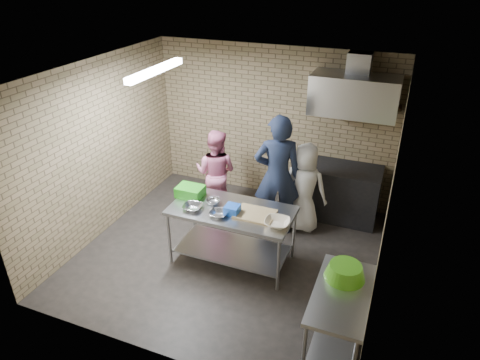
% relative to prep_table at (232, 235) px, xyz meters
% --- Properties ---
extents(floor, '(4.20, 4.20, 0.00)m').
position_rel_prep_table_xyz_m(floor, '(-0.11, 0.13, -0.43)').
color(floor, black).
rests_on(floor, ground).
extents(ceiling, '(4.20, 4.20, 0.00)m').
position_rel_prep_table_xyz_m(ceiling, '(-0.11, 0.13, 2.27)').
color(ceiling, black).
rests_on(ceiling, ground).
extents(back_wall, '(4.20, 0.06, 2.70)m').
position_rel_prep_table_xyz_m(back_wall, '(-0.11, 2.13, 0.92)').
color(back_wall, '#937C5B').
rests_on(back_wall, ground).
extents(front_wall, '(4.20, 0.06, 2.70)m').
position_rel_prep_table_xyz_m(front_wall, '(-0.11, -1.87, 0.92)').
color(front_wall, '#937C5B').
rests_on(front_wall, ground).
extents(left_wall, '(0.06, 4.00, 2.70)m').
position_rel_prep_table_xyz_m(left_wall, '(-2.21, 0.13, 0.92)').
color(left_wall, '#937C5B').
rests_on(left_wall, ground).
extents(right_wall, '(0.06, 4.00, 2.70)m').
position_rel_prep_table_xyz_m(right_wall, '(1.99, 0.13, 0.92)').
color(right_wall, '#937C5B').
rests_on(right_wall, ground).
extents(prep_table, '(1.71, 0.86, 0.86)m').
position_rel_prep_table_xyz_m(prep_table, '(0.00, 0.00, 0.00)').
color(prep_table, silver).
rests_on(prep_table, floor).
extents(side_counter, '(0.60, 1.20, 0.75)m').
position_rel_prep_table_xyz_m(side_counter, '(1.69, -0.97, -0.05)').
color(side_counter, silver).
rests_on(side_counter, floor).
extents(stove, '(1.20, 0.70, 0.90)m').
position_rel_prep_table_xyz_m(stove, '(1.24, 1.78, 0.02)').
color(stove, black).
rests_on(stove, floor).
extents(range_hood, '(1.30, 0.60, 0.60)m').
position_rel_prep_table_xyz_m(range_hood, '(1.24, 1.83, 1.67)').
color(range_hood, silver).
rests_on(range_hood, back_wall).
extents(hood_duct, '(0.35, 0.30, 0.30)m').
position_rel_prep_table_xyz_m(hood_duct, '(1.24, 1.98, 2.12)').
color(hood_duct, '#A5A8AD').
rests_on(hood_duct, back_wall).
extents(wall_shelf, '(0.80, 0.20, 0.04)m').
position_rel_prep_table_xyz_m(wall_shelf, '(1.54, 2.02, 1.49)').
color(wall_shelf, '#3F2B19').
rests_on(wall_shelf, back_wall).
extents(fluorescent_fixture, '(0.10, 1.25, 0.08)m').
position_rel_prep_table_xyz_m(fluorescent_fixture, '(-1.11, 0.13, 2.21)').
color(fluorescent_fixture, white).
rests_on(fluorescent_fixture, ceiling).
extents(green_crate, '(0.38, 0.29, 0.15)m').
position_rel_prep_table_xyz_m(green_crate, '(-0.70, 0.12, 0.50)').
color(green_crate, '#24921B').
rests_on(green_crate, prep_table).
extents(blue_tub, '(0.19, 0.19, 0.12)m').
position_rel_prep_table_xyz_m(blue_tub, '(0.05, -0.10, 0.49)').
color(blue_tub, blue).
rests_on(blue_tub, prep_table).
extents(cutting_board, '(0.52, 0.40, 0.03)m').
position_rel_prep_table_xyz_m(cutting_board, '(0.35, -0.02, 0.44)').
color(cutting_board, tan).
rests_on(cutting_board, prep_table).
extents(mixing_bowl_a, '(0.29, 0.29, 0.07)m').
position_rel_prep_table_xyz_m(mixing_bowl_a, '(-0.50, -0.20, 0.46)').
color(mixing_bowl_a, '#ABADB2').
rests_on(mixing_bowl_a, prep_table).
extents(mixing_bowl_b, '(0.22, 0.22, 0.06)m').
position_rel_prep_table_xyz_m(mixing_bowl_b, '(-0.30, 0.05, 0.46)').
color(mixing_bowl_b, '#B1B3B8').
rests_on(mixing_bowl_b, prep_table).
extents(mixing_bowl_c, '(0.26, 0.26, 0.06)m').
position_rel_prep_table_xyz_m(mixing_bowl_c, '(-0.10, -0.22, 0.46)').
color(mixing_bowl_c, silver).
rests_on(mixing_bowl_c, prep_table).
extents(ceramic_bowl, '(0.35, 0.35, 0.08)m').
position_rel_prep_table_xyz_m(ceramic_bowl, '(0.70, -0.15, 0.47)').
color(ceramic_bowl, beige).
rests_on(ceramic_bowl, prep_table).
extents(green_basin, '(0.46, 0.46, 0.17)m').
position_rel_prep_table_xyz_m(green_basin, '(1.67, -0.72, 0.41)').
color(green_basin, '#59C626').
rests_on(green_basin, side_counter).
extents(bottle_red, '(0.07, 0.07, 0.18)m').
position_rel_prep_table_xyz_m(bottle_red, '(1.29, 2.02, 1.60)').
color(bottle_red, '#B22619').
rests_on(bottle_red, wall_shelf).
extents(bottle_green, '(0.06, 0.06, 0.15)m').
position_rel_prep_table_xyz_m(bottle_green, '(1.69, 2.02, 1.59)').
color(bottle_green, green).
rests_on(bottle_green, wall_shelf).
extents(man_navy, '(0.83, 0.68, 1.96)m').
position_rel_prep_table_xyz_m(man_navy, '(0.35, 0.96, 0.55)').
color(man_navy, black).
rests_on(man_navy, floor).
extents(woman_pink, '(0.75, 0.59, 1.49)m').
position_rel_prep_table_xyz_m(woman_pink, '(-0.77, 1.15, 0.32)').
color(woman_pink, pink).
rests_on(woman_pink, floor).
extents(woman_white, '(0.76, 0.53, 1.47)m').
position_rel_prep_table_xyz_m(woman_white, '(0.73, 1.20, 0.30)').
color(woman_white, silver).
rests_on(woman_white, floor).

